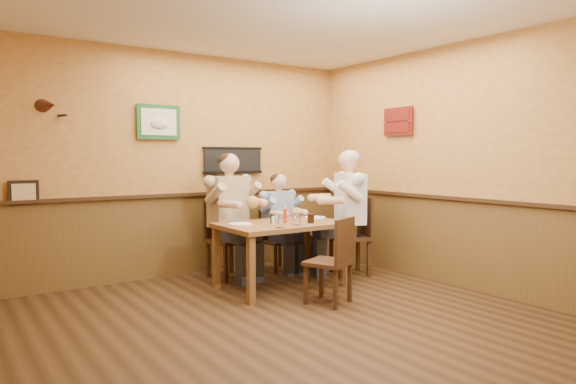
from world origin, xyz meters
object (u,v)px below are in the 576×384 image
object	(u,v)px
pepper_shaker	(272,219)
diner_white_elder	(350,219)
dining_table	(282,231)
chair_right_end	(350,235)
water_glass_left	(279,221)
chair_near_side	(328,260)
diner_blue_polo	(278,227)
diner_tan_shirt	(228,222)
chair_back_left	(228,239)
water_glass_mid	(297,219)
chair_back_right	(278,240)
cola_tumbler	(311,218)
salt_shaker	(273,220)
hot_sauce_bottle	(285,215)

from	to	relation	value
pepper_shaker	diner_white_elder	bearing A→B (deg)	2.25
dining_table	diner_white_elder	bearing A→B (deg)	3.53
chair_right_end	water_glass_left	size ratio (longest dim) A/B	7.36
chair_near_side	water_glass_left	bearing A→B (deg)	-81.28
diner_blue_polo	diner_tan_shirt	bearing A→B (deg)	175.29
chair_back_left	pepper_shaker	size ratio (longest dim) A/B	9.60
diner_blue_polo	water_glass_mid	xyz separation A→B (m)	(-0.42, -1.02, 0.24)
chair_right_end	water_glass_mid	xyz separation A→B (m)	(-1.06, -0.33, 0.32)
chair_right_end	diner_white_elder	world-z (taller)	diner_white_elder
chair_back_right	pepper_shaker	bearing A→B (deg)	-131.05
water_glass_mid	pepper_shaker	distance (m)	0.32
chair_back_left	diner_blue_polo	bearing A→B (deg)	-10.20
dining_table	chair_back_right	size ratio (longest dim) A/B	1.74
chair_back_right	water_glass_mid	distance (m)	1.18
pepper_shaker	chair_back_right	bearing A→B (deg)	52.71
diner_white_elder	water_glass_mid	bearing A→B (deg)	-52.30
diner_tan_shirt	diner_blue_polo	xyz separation A→B (m)	(0.72, -0.01, -0.12)
diner_white_elder	diner_blue_polo	bearing A→B (deg)	-116.81
dining_table	chair_back_right	distance (m)	0.92
diner_white_elder	chair_right_end	bearing A→B (deg)	-69.45
chair_right_end	diner_white_elder	xyz separation A→B (m)	(0.00, 0.00, 0.21)
cola_tumbler	salt_shaker	xyz separation A→B (m)	(-0.41, 0.16, -0.01)
dining_table	salt_shaker	xyz separation A→B (m)	(-0.16, -0.06, 0.14)
water_glass_left	cola_tumbler	world-z (taller)	water_glass_left
chair_near_side	cola_tumbler	distance (m)	0.71
diner_white_elder	cola_tumbler	size ratio (longest dim) A/B	13.87
dining_table	chair_back_left	distance (m)	0.84
chair_right_end	pepper_shaker	xyz separation A→B (m)	(-1.21, -0.05, 0.30)
chair_back_left	chair_near_side	bearing A→B (deg)	-87.83
diner_tan_shirt	diner_white_elder	distance (m)	1.54
diner_tan_shirt	diner_white_elder	world-z (taller)	diner_white_elder
diner_white_elder	cola_tumbler	distance (m)	0.89
chair_near_side	hot_sauce_bottle	world-z (taller)	hot_sauce_bottle
salt_shaker	chair_near_side	bearing A→B (deg)	-74.89
dining_table	diner_white_elder	distance (m)	1.09
water_glass_mid	hot_sauce_bottle	distance (m)	0.24
chair_near_side	salt_shaker	bearing A→B (deg)	-98.47
diner_tan_shirt	chair_near_side	bearing A→B (deg)	-87.83
chair_back_right	dining_table	bearing A→B (deg)	-124.13
diner_blue_polo	diner_white_elder	size ratio (longest dim) A/B	0.81
chair_back_left	salt_shaker	size ratio (longest dim) A/B	10.95
chair_near_side	salt_shaker	world-z (taller)	chair_near_side
diner_tan_shirt	salt_shaker	xyz separation A→B (m)	(0.12, -0.84, 0.10)
cola_tumbler	diner_white_elder	bearing A→B (deg)	18.74
chair_back_right	chair_right_end	world-z (taller)	chair_right_end
cola_tumbler	water_glass_mid	bearing A→B (deg)	-169.09
hot_sauce_bottle	pepper_shaker	bearing A→B (deg)	164.09
chair_back_right	water_glass_left	xyz separation A→B (m)	(-0.70, -1.09, 0.42)
chair_back_right	diner_blue_polo	world-z (taller)	diner_blue_polo
cola_tumbler	diner_tan_shirt	bearing A→B (deg)	117.91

